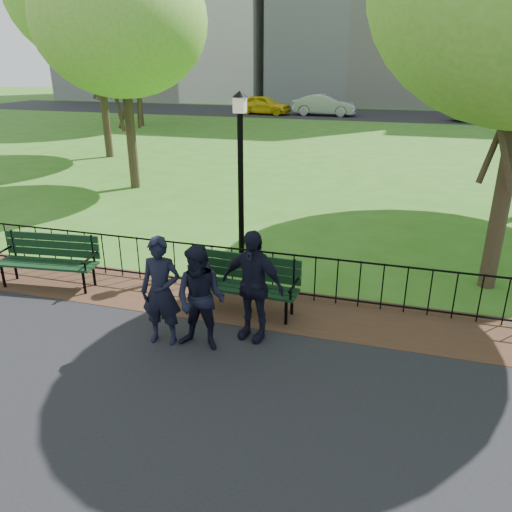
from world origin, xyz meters
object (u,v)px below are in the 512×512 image
(taxi, at_px, (264,105))
(tree_far_w, at_px, (132,10))
(park_bench_main, at_px, (225,275))
(park_bench_left_a, at_px, (49,255))
(sedan_silver, at_px, (325,105))
(person_mid, at_px, (201,299))
(person_right, at_px, (252,285))
(sedan_dark, at_px, (488,110))
(lamppost, at_px, (241,175))
(tree_near_w, at_px, (121,21))
(person_left, at_px, (161,291))

(taxi, bearing_deg, tree_far_w, 154.99)
(park_bench_main, distance_m, tree_far_w, 27.29)
(park_bench_left_a, distance_m, tree_far_w, 25.61)
(park_bench_left_a, height_order, tree_far_w, tree_far_w)
(taxi, bearing_deg, sedan_silver, -77.75)
(tree_far_w, bearing_deg, park_bench_left_a, -65.50)
(person_mid, bearing_deg, person_right, 41.08)
(sedan_dark, bearing_deg, lamppost, 142.57)
(tree_near_w, bearing_deg, lamppost, -44.09)
(person_left, height_order, sedan_dark, person_left)
(tree_near_w, xyz_separation_m, person_mid, (6.15, -8.92, -4.40))
(lamppost, height_order, sedan_dark, lamppost)
(tree_near_w, xyz_separation_m, sedan_silver, (2.61, 24.48, -4.44))
(person_right, bearing_deg, person_mid, -128.70)
(person_left, height_order, sedan_silver, person_left)
(person_left, xyz_separation_m, sedan_dark, (8.69, 33.13, -0.11))
(tree_near_w, distance_m, sedan_silver, 25.02)
(tree_far_w, bearing_deg, person_mid, -59.59)
(tree_far_w, distance_m, person_right, 28.26)
(person_left, relative_size, sedan_dark, 0.33)
(lamppost, bearing_deg, park_bench_main, -79.43)
(taxi, bearing_deg, person_right, -157.22)
(park_bench_main, height_order, sedan_silver, sedan_silver)
(park_bench_left_a, relative_size, tree_near_w, 0.27)
(park_bench_left_a, height_order, sedan_silver, sedan_silver)
(park_bench_main, bearing_deg, person_mid, -84.20)
(tree_near_w, relative_size, sedan_dark, 1.43)
(person_mid, height_order, person_right, person_right)
(tree_near_w, relative_size, taxi, 1.77)
(park_bench_left_a, relative_size, person_left, 1.16)
(lamppost, relative_size, sedan_silver, 0.75)
(person_mid, bearing_deg, sedan_dark, 78.10)
(person_mid, distance_m, sedan_dark, 34.10)
(tree_near_w, relative_size, person_mid, 4.53)
(sedan_silver, bearing_deg, taxi, 95.99)
(park_bench_main, xyz_separation_m, person_mid, (0.08, -1.30, 0.16))
(person_left, height_order, person_mid, person_left)
(park_bench_left_a, distance_m, person_mid, 3.97)
(person_right, bearing_deg, person_left, -145.75)
(tree_near_w, bearing_deg, person_mid, -55.44)
(person_left, xyz_separation_m, taxi, (-7.62, 33.00, -0.14))
(tree_near_w, bearing_deg, park_bench_left_a, -72.44)
(lamppost, relative_size, taxi, 0.85)
(lamppost, bearing_deg, person_left, -92.90)
(taxi, relative_size, sedan_silver, 0.89)
(person_mid, bearing_deg, tree_far_w, 122.15)
(person_right, bearing_deg, lamppost, 123.20)
(person_left, height_order, person_right, person_right)
(person_left, bearing_deg, tree_far_w, 113.17)
(taxi, bearing_deg, park_bench_left_a, -164.44)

